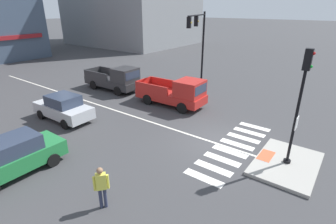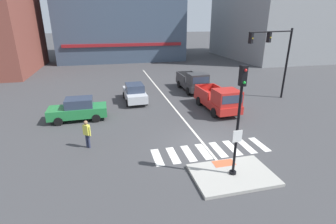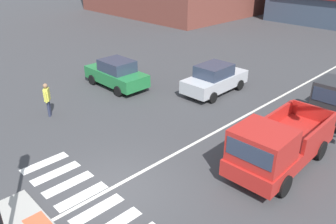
# 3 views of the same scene
# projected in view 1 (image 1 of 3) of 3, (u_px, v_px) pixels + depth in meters

# --- Properties ---
(ground_plane) EXTENTS (300.00, 300.00, 0.00)m
(ground_plane) POSITION_uv_depth(u_px,v_px,m) (217.00, 143.00, 13.61)
(ground_plane) COLOR #3D3D3F
(traffic_island) EXTENTS (3.78, 2.56, 0.15)m
(traffic_island) POSITION_uv_depth(u_px,v_px,m) (286.00, 163.00, 11.67)
(traffic_island) COLOR #A3A099
(traffic_island) RESTS_ON ground
(tactile_pad_front) EXTENTS (1.10, 0.60, 0.01)m
(tactile_pad_front) POSITION_uv_depth(u_px,v_px,m) (266.00, 155.00, 12.15)
(tactile_pad_front) COLOR #DB5B38
(tactile_pad_front) RESTS_ON traffic_island
(signal_pole) EXTENTS (0.44, 0.38, 5.07)m
(signal_pole) POSITION_uv_depth(u_px,v_px,m) (300.00, 99.00, 10.47)
(signal_pole) COLOR black
(signal_pole) RESTS_ON traffic_island
(crosswalk_stripe_a) EXTENTS (0.44, 1.80, 0.01)m
(crosswalk_stripe_a) POSITION_uv_depth(u_px,v_px,m) (204.00, 178.00, 10.81)
(crosswalk_stripe_a) COLOR silver
(crosswalk_stripe_a) RESTS_ON ground
(crosswalk_stripe_b) EXTENTS (0.44, 1.80, 0.01)m
(crosswalk_stripe_b) POSITION_uv_depth(u_px,v_px,m) (213.00, 168.00, 11.46)
(crosswalk_stripe_b) COLOR silver
(crosswalk_stripe_b) RESTS_ON ground
(crosswalk_stripe_c) EXTENTS (0.44, 1.80, 0.01)m
(crosswalk_stripe_c) POSITION_uv_depth(u_px,v_px,m) (222.00, 159.00, 12.12)
(crosswalk_stripe_c) COLOR silver
(crosswalk_stripe_c) RESTS_ON ground
(crosswalk_stripe_d) EXTENTS (0.44, 1.80, 0.01)m
(crosswalk_stripe_d) POSITION_uv_depth(u_px,v_px,m) (230.00, 151.00, 12.77)
(crosswalk_stripe_d) COLOR silver
(crosswalk_stripe_d) RESTS_ON ground
(crosswalk_stripe_e) EXTENTS (0.44, 1.80, 0.01)m
(crosswalk_stripe_e) POSITION_uv_depth(u_px,v_px,m) (237.00, 144.00, 13.43)
(crosswalk_stripe_e) COLOR silver
(crosswalk_stripe_e) RESTS_ON ground
(crosswalk_stripe_f) EXTENTS (0.44, 1.80, 0.01)m
(crosswalk_stripe_f) POSITION_uv_depth(u_px,v_px,m) (243.00, 138.00, 14.09)
(crosswalk_stripe_f) COLOR silver
(crosswalk_stripe_f) RESTS_ON ground
(crosswalk_stripe_g) EXTENTS (0.44, 1.80, 0.01)m
(crosswalk_stripe_g) POSITION_uv_depth(u_px,v_px,m) (249.00, 132.00, 14.74)
(crosswalk_stripe_g) COLOR silver
(crosswalk_stripe_g) RESTS_ON ground
(crosswalk_stripe_h) EXTENTS (0.44, 1.80, 0.01)m
(crosswalk_stripe_h) POSITION_uv_depth(u_px,v_px,m) (255.00, 127.00, 15.40)
(crosswalk_stripe_h) COLOR silver
(crosswalk_stripe_h) RESTS_ON ground
(lane_centre_line) EXTENTS (0.14, 28.00, 0.01)m
(lane_centre_line) POSITION_uv_depth(u_px,v_px,m) (95.00, 104.00, 19.06)
(lane_centre_line) COLOR silver
(lane_centre_line) RESTS_ON ground
(traffic_light_mast) EXTENTS (5.13, 1.70, 6.30)m
(traffic_light_mast) POSITION_uv_depth(u_px,v_px,m) (199.00, 35.00, 22.25)
(traffic_light_mast) COLOR black
(traffic_light_mast) RESTS_ON ground
(car_green_cross_left) EXTENTS (4.11, 1.86, 1.64)m
(car_green_cross_left) POSITION_uv_depth(u_px,v_px,m) (13.00, 156.00, 10.87)
(car_green_cross_left) COLOR #237A3D
(car_green_cross_left) RESTS_ON ground
(car_silver_westbound_far) EXTENTS (1.94, 4.15, 1.64)m
(car_silver_westbound_far) POSITION_uv_depth(u_px,v_px,m) (63.00, 108.00, 16.11)
(car_silver_westbound_far) COLOR silver
(car_silver_westbound_far) RESTS_ON ground
(pickup_truck_charcoal_eastbound_far) EXTENTS (2.15, 5.14, 2.08)m
(pickup_truck_charcoal_eastbound_far) POSITION_uv_depth(u_px,v_px,m) (116.00, 79.00, 21.74)
(pickup_truck_charcoal_eastbound_far) COLOR #2D2D30
(pickup_truck_charcoal_eastbound_far) RESTS_ON ground
(pickup_truck_red_eastbound_mid) EXTENTS (2.19, 5.16, 2.08)m
(pickup_truck_red_eastbound_mid) POSITION_uv_depth(u_px,v_px,m) (176.00, 93.00, 18.27)
(pickup_truck_red_eastbound_mid) COLOR red
(pickup_truck_red_eastbound_mid) RESTS_ON ground
(pedestrian_at_curb_left) EXTENTS (0.45, 0.40, 1.67)m
(pedestrian_at_curb_left) POSITION_uv_depth(u_px,v_px,m) (101.00, 185.00, 8.87)
(pedestrian_at_curb_left) COLOR #2D334C
(pedestrian_at_curb_left) RESTS_ON ground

